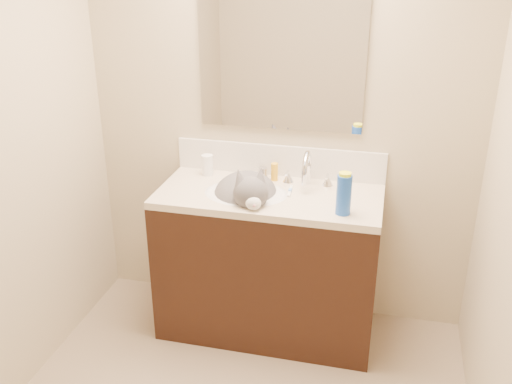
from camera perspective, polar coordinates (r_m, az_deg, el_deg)
The scene contains 16 objects.
room_shell at distance 1.94m, azimuth -4.73°, elevation 5.75°, with size 2.24×2.54×2.52m.
vanity_cabinet at distance 3.25m, azimuth 1.25°, elevation -7.38°, with size 1.20×0.55×0.82m, color black.
counter_slab at distance 3.05m, azimuth 1.32°, elevation -0.43°, with size 1.20×0.55×0.04m, color beige.
basin at distance 3.07m, azimuth -1.00°, elevation -1.29°, with size 0.45×0.36×0.14m, color white.
faucet at distance 3.11m, azimuth 5.12°, elevation 2.03°, with size 0.28×0.20×0.21m.
cat at distance 3.04m, azimuth -0.91°, elevation -0.34°, with size 0.49×0.52×0.35m.
backsplash at distance 3.25m, azimuth 2.33°, elevation 3.16°, with size 1.20×0.02×0.18m, color silver.
mirror at distance 3.10m, azimuth 2.51°, elevation 13.46°, with size 0.90×0.02×0.80m, color white.
pill_bottle at distance 3.28m, azimuth -4.89°, elevation 2.71°, with size 0.06×0.06×0.12m, color white.
pill_label at distance 3.28m, azimuth -4.88°, elevation 2.46°, with size 0.06×0.06×0.04m, color gold.
silver_jar at distance 3.23m, azimuth 0.67°, elevation 1.95°, with size 0.05×0.05×0.06m, color #B7B7BC.
amber_bottle at distance 3.19m, azimuth 1.86°, elevation 2.03°, with size 0.04×0.04×0.10m, color gold.
toothbrush at distance 3.06m, azimuth 3.42°, elevation 0.10°, with size 0.02×0.14×0.01m, color white.
toothbrush_head at distance 3.06m, azimuth 3.42°, elevation 0.15°, with size 0.02×0.03×0.02m, color #6D9DE8.
spray_can at distance 2.80m, azimuth 8.77°, elevation -0.28°, with size 0.07×0.07×0.20m, color blue.
spray_cap at distance 2.76m, azimuth 8.89°, elevation 1.57°, with size 0.06×0.06×0.04m, color #EFF81A.
Camera 1 is at (0.59, -1.75, 2.07)m, focal length 40.00 mm.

